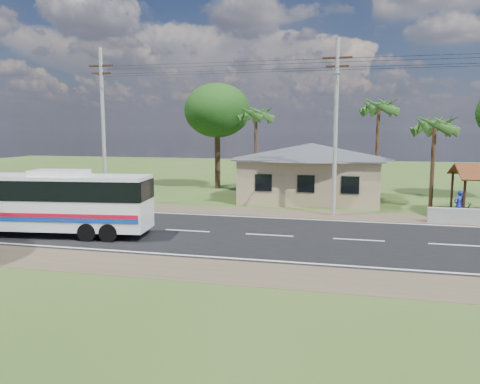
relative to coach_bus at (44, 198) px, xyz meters
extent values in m
plane|color=#304C1B|center=(11.33, 2.65, -1.95)|extent=(120.00, 120.00, 0.00)
cube|color=black|center=(11.33, 2.65, -1.94)|extent=(120.00, 10.00, 0.02)
cube|color=brown|center=(11.33, 9.15, -1.95)|extent=(120.00, 3.00, 0.01)
cube|color=brown|center=(11.33, -3.85, -1.95)|extent=(120.00, 3.00, 0.01)
cube|color=silver|center=(11.33, 7.35, -1.93)|extent=(120.00, 0.15, 0.01)
cube|color=silver|center=(11.33, -2.05, -1.93)|extent=(120.00, 0.15, 0.01)
cube|color=silver|center=(11.33, 2.65, -1.93)|extent=(120.00, 0.15, 0.01)
cube|color=tan|center=(12.33, 15.65, -0.35)|extent=(10.00, 8.00, 3.20)
cube|color=#4C4F54|center=(12.33, 15.65, 1.30)|extent=(10.60, 8.60, 0.10)
pyramid|color=#4C4F54|center=(12.33, 15.65, 2.45)|extent=(12.40, 10.00, 1.20)
cube|color=black|center=(9.33, 11.63, -0.25)|extent=(1.20, 0.08, 1.20)
cube|color=black|center=(12.33, 11.63, -0.25)|extent=(1.20, 0.08, 1.20)
cube|color=black|center=(15.33, 11.63, -0.25)|extent=(1.20, 0.08, 1.20)
cylinder|color=#331F12|center=(22.03, 9.35, -0.65)|extent=(0.16, 0.16, 2.60)
cylinder|color=#331F12|center=(22.03, 12.95, -0.65)|extent=(0.16, 0.16, 2.60)
cylinder|color=#9E9E99|center=(-1.67, 9.15, 3.55)|extent=(0.26, 0.26, 11.00)
cube|color=#331F12|center=(-1.67, 9.15, 7.85)|extent=(1.80, 0.12, 0.12)
cube|color=#331F12|center=(-1.67, 9.15, 7.35)|extent=(1.40, 0.10, 0.10)
cylinder|color=#9E9E99|center=(14.33, 9.15, 3.55)|extent=(0.26, 0.26, 11.00)
cube|color=#331F12|center=(14.33, 9.15, 7.85)|extent=(1.80, 0.12, 0.12)
cube|color=#331F12|center=(14.33, 9.15, 7.35)|extent=(1.40, 0.10, 0.10)
cylinder|color=gray|center=(14.33, 8.15, 6.65)|extent=(0.08, 2.00, 0.08)
cube|color=gray|center=(14.33, 7.15, 6.65)|extent=(0.50, 0.18, 0.12)
cylinder|color=black|center=(6.33, 9.15, 7.65)|extent=(16.00, 0.02, 0.02)
cylinder|color=black|center=(21.83, 9.15, 7.65)|extent=(15.00, 0.02, 0.02)
cylinder|color=#47301E|center=(20.83, 13.65, 1.05)|extent=(0.28, 0.28, 6.00)
cylinder|color=#47301E|center=(17.33, 18.15, 1.80)|extent=(0.28, 0.28, 7.50)
cylinder|color=#47301E|center=(7.33, 18.65, 1.55)|extent=(0.28, 0.28, 7.00)
cylinder|color=#47301E|center=(3.33, 20.65, 1.02)|extent=(0.50, 0.50, 5.95)
ellipsoid|color=#183A0F|center=(3.33, 20.65, 5.20)|extent=(6.00, 6.00, 4.92)
cube|color=white|center=(-0.01, 0.00, -0.18)|extent=(11.14, 3.61, 2.74)
cube|color=black|center=(-0.01, 0.00, 0.51)|extent=(11.19, 3.67, 1.00)
cube|color=#B50B25|center=(0.14, -1.15, -0.68)|extent=(10.68, 1.36, 0.20)
cube|color=#0D3696|center=(0.14, -1.15, -0.91)|extent=(10.68, 1.36, 0.20)
cube|color=white|center=(0.90, 0.11, 1.33)|extent=(2.89, 1.78, 0.27)
cylinder|color=black|center=(2.84, -0.70, -1.50)|extent=(0.94, 0.43, 0.91)
cylinder|color=black|center=(2.58, 1.38, -1.50)|extent=(0.94, 0.43, 0.91)
cylinder|color=black|center=(3.92, -0.57, -1.50)|extent=(0.94, 0.43, 0.91)
cylinder|color=black|center=(3.67, 1.51, -1.50)|extent=(0.94, 0.43, 0.91)
imported|color=black|center=(22.07, 10.20, -1.48)|extent=(1.88, 0.81, 0.96)
imported|color=#1B2B98|center=(21.79, 9.45, -1.04)|extent=(0.79, 0.67, 1.83)
camera|label=1|loc=(15.35, -20.80, 3.56)|focal=35.00mm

